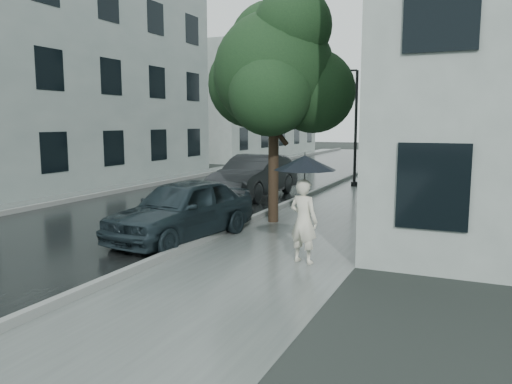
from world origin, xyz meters
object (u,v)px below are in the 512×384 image
at_px(car_near, 182,209).
at_px(car_far, 254,176).
at_px(street_tree, 276,71).
at_px(pedestrian, 304,221).
at_px(lamp_post, 352,119).

xyz_separation_m(car_near, car_far, (-1.14, 6.68, 0.06)).
bearing_deg(car_far, car_near, -78.75).
xyz_separation_m(street_tree, car_far, (-2.32, 3.84, -3.27)).
bearing_deg(car_near, pedestrian, -4.98).
bearing_deg(lamp_post, pedestrian, -88.14).
xyz_separation_m(lamp_post, car_near, (-1.34, -11.16, -2.13)).
height_order(street_tree, lamp_post, street_tree).
distance_m(lamp_post, car_near, 11.44).
height_order(pedestrian, lamp_post, lamp_post).
relative_size(pedestrian, lamp_post, 0.33).
xyz_separation_m(street_tree, car_near, (-1.18, -2.84, -3.34)).
relative_size(pedestrian, street_tree, 0.27).
bearing_deg(lamp_post, car_far, -126.03).
height_order(pedestrian, car_near, pedestrian).
bearing_deg(lamp_post, street_tree, -98.11).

